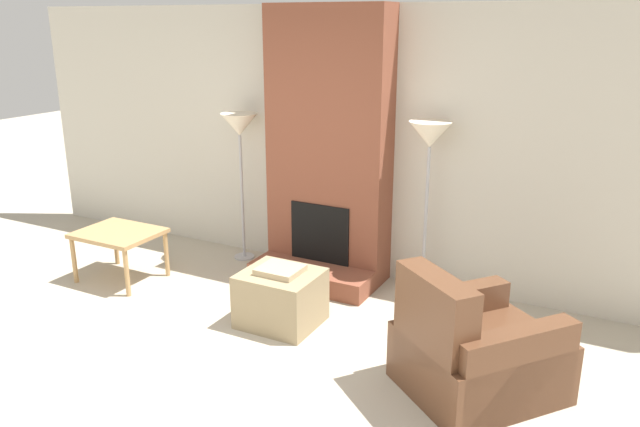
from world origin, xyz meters
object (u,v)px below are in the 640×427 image
armchair (471,355)px  ottoman (281,297)px  floor_lamp_left (240,130)px  side_table (119,237)px  floor_lamp_right (430,142)px

armchair → ottoman: bearing=29.6°
armchair → floor_lamp_left: bearing=12.5°
ottoman → side_table: ottoman is taller
armchair → floor_lamp_right: floor_lamp_right is taller
armchair → floor_lamp_right: size_ratio=0.80×
floor_lamp_left → floor_lamp_right: size_ratio=0.96×
ottoman → floor_lamp_right: bearing=52.5°
armchair → floor_lamp_left: floor_lamp_left is taller
side_table → floor_lamp_left: (0.74, 1.04, 0.94)m
ottoman → side_table: bearing=177.6°
ottoman → side_table: (-1.88, 0.08, 0.20)m
floor_lamp_left → floor_lamp_right: (2.00, 0.00, 0.06)m
floor_lamp_left → floor_lamp_right: bearing=0.0°
floor_lamp_left → floor_lamp_right: 2.00m
floor_lamp_right → ottoman: bearing=-127.5°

